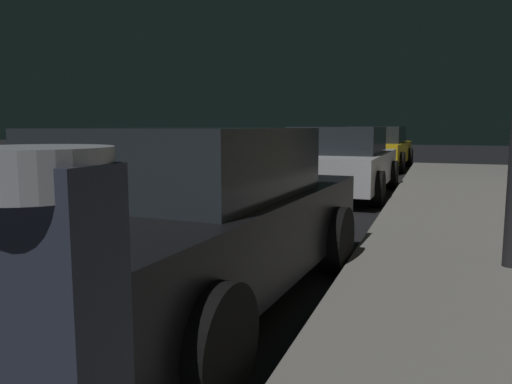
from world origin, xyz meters
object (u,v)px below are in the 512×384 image
Objects in this scene: parking_meter at (48,383)px; car_silver at (339,162)px; car_black at (185,217)px; car_yellow_cab at (377,148)px.

car_silver is (-1.46, 9.90, -0.41)m from parking_meter.
car_silver is at bearing 98.36° from parking_meter.
car_black is 13.70m from car_yellow_cab.
parking_meter is 10.02m from car_silver.
car_yellow_cab reaches higher than parking_meter.
car_silver is (-0.00, 6.81, -0.00)m from car_black.
parking_meter is 0.30× the size of car_black.
car_black is (-1.45, 3.09, -0.41)m from parking_meter.
parking_meter is at bearing -64.80° from car_black.
car_silver is at bearing -90.01° from car_yellow_cab.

